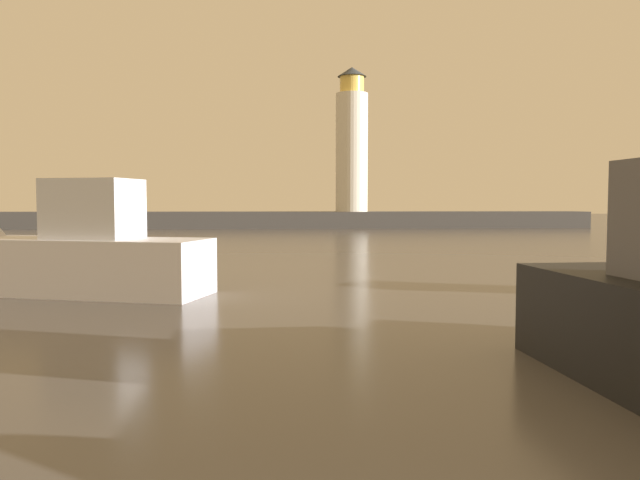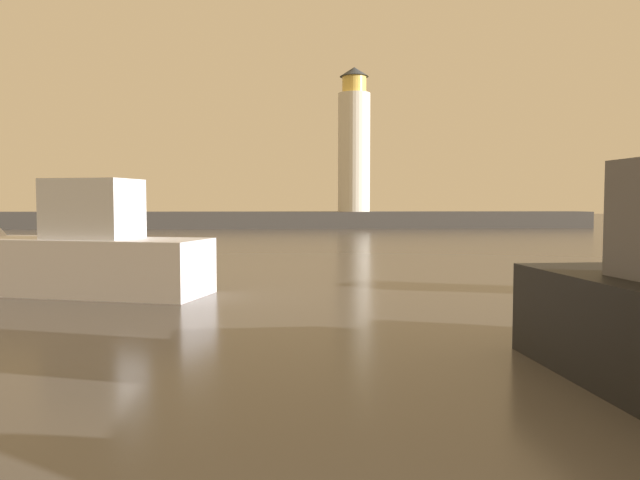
{
  "view_description": "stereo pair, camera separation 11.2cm",
  "coord_description": "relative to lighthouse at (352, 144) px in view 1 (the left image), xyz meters",
  "views": [
    {
      "loc": [
        -0.4,
        -1.79,
        2.49
      ],
      "look_at": [
        0.99,
        18.89,
        1.25
      ],
      "focal_mm": 34.87,
      "sensor_mm": 36.0,
      "label": 1
    },
    {
      "loc": [
        -0.29,
        -1.79,
        2.49
      ],
      "look_at": [
        0.99,
        18.89,
        1.25
      ],
      "focal_mm": 34.87,
      "sensor_mm": 36.0,
      "label": 2
    }
  ],
  "objects": [
    {
      "name": "ground_plane",
      "position": [
        -6.99,
        -30.32,
        -8.45
      ],
      "size": [
        220.0,
        220.0,
        0.0
      ],
      "primitive_type": "plane",
      "color": "#4C4742"
    },
    {
      "name": "breakwater",
      "position": [
        -6.99,
        0.0,
        -7.64
      ],
      "size": [
        61.88,
        4.2,
        1.63
      ],
      "primitive_type": "cube",
      "color": "#423F3D",
      "rests_on": "ground_plane"
    },
    {
      "name": "lighthouse",
      "position": [
        0.0,
        0.0,
        0.0
      ],
      "size": [
        3.22,
        3.22,
        14.41
      ],
      "color": "silver",
      "rests_on": "breakwater"
    },
    {
      "name": "motorboat_2",
      "position": [
        -13.68,
        -44.82,
        -7.44
      ],
      "size": [
        8.88,
        4.59,
        3.39
      ],
      "color": "silver",
      "rests_on": "ground_plane"
    }
  ]
}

